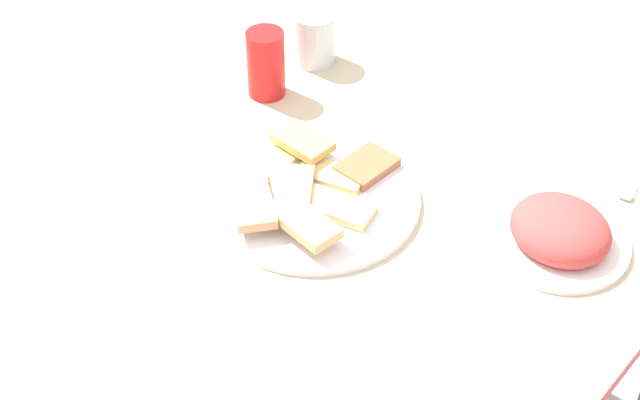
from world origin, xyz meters
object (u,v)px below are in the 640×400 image
at_px(soda_can, 266,64).
at_px(drinking_glass, 314,38).
at_px(salad_plate_greens, 560,232).
at_px(dining_table, 324,260).
at_px(pide_platter, 311,194).

bearing_deg(soda_can, drinking_glass, -178.47).
distance_m(salad_plate_greens, drinking_glass, 0.61).
relative_size(salad_plate_greens, drinking_glass, 2.15).
distance_m(dining_table, soda_can, 0.38).
xyz_separation_m(salad_plate_greens, soda_can, (-0.01, -0.59, 0.04)).
bearing_deg(drinking_glass, soda_can, 1.53).
bearing_deg(soda_can, pide_platter, 55.63).
bearing_deg(dining_table, soda_can, -123.51).
xyz_separation_m(soda_can, drinking_glass, (-0.13, -0.00, -0.01)).
bearing_deg(drinking_glass, salad_plate_greens, 76.53).
height_order(dining_table, salad_plate_greens, salad_plate_greens).
relative_size(salad_plate_greens, soda_can, 1.72).
xyz_separation_m(pide_platter, drinking_glass, (-0.30, -0.25, 0.04)).
height_order(dining_table, pide_platter, pide_platter).
bearing_deg(pide_platter, drinking_glass, -140.24).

